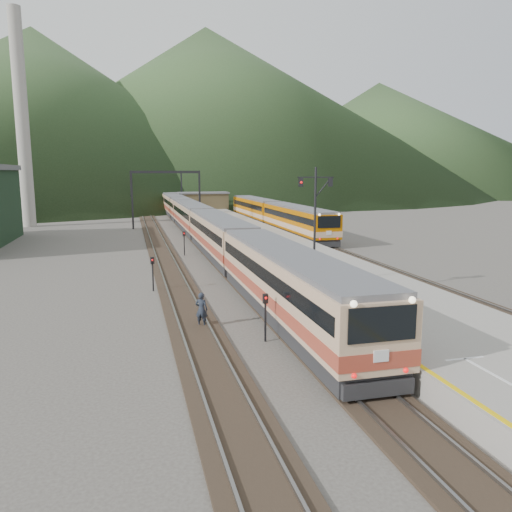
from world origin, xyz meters
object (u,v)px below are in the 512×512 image
object	(u,v)px
second_train	(273,214)
worker	(202,310)
main_train	(192,216)
signal_mast	(315,214)

from	to	relation	value
second_train	worker	bearing A→B (deg)	-110.78
second_train	main_train	bearing A→B (deg)	-174.13
main_train	signal_mast	world-z (taller)	signal_mast
main_train	signal_mast	bearing A→B (deg)	-85.58
main_train	worker	world-z (taller)	main_train
main_train	worker	bearing A→B (deg)	-96.34
second_train	signal_mast	distance (m)	39.65
main_train	worker	distance (m)	41.45
signal_mast	worker	world-z (taller)	signal_mast
second_train	worker	distance (m)	45.32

